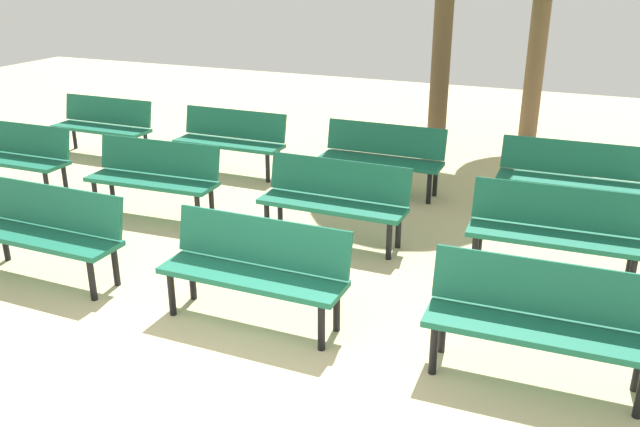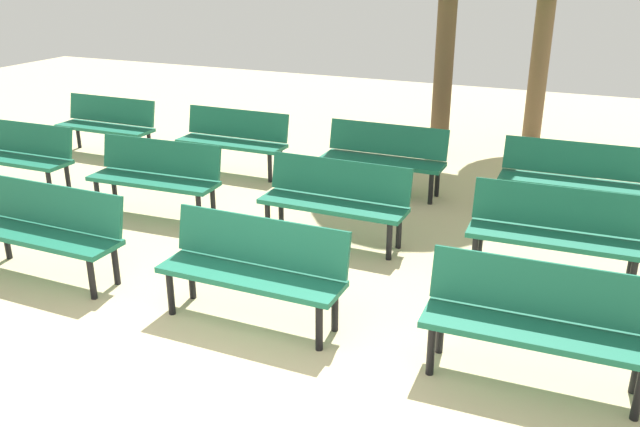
# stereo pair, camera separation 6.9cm
# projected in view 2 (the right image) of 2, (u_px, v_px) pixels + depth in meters

# --- Properties ---
(bench_r0_c1) EXTENTS (1.60, 0.49, 0.87)m
(bench_r0_c1) POSITION_uv_depth(u_px,v_px,m) (48.00, 226.00, 6.37)
(bench_r0_c1) COLOR #19664C
(bench_r0_c1) RESTS_ON ground_plane
(bench_r0_c2) EXTENTS (1.60, 0.48, 0.87)m
(bench_r0_c2) POSITION_uv_depth(u_px,v_px,m) (254.00, 265.00, 5.58)
(bench_r0_c2) COLOR #19664C
(bench_r0_c2) RESTS_ON ground_plane
(bench_r0_c3) EXTENTS (1.61, 0.53, 0.87)m
(bench_r0_c3) POSITION_uv_depth(u_px,v_px,m) (538.00, 317.00, 4.77)
(bench_r0_c3) COLOR #19664C
(bench_r0_c3) RESTS_ON ground_plane
(bench_r1_c0) EXTENTS (1.61, 0.51, 0.87)m
(bench_r1_c0) POSITION_uv_depth(u_px,v_px,m) (18.00, 152.00, 8.77)
(bench_r1_c0) COLOR #19664C
(bench_r1_c0) RESTS_ON ground_plane
(bench_r1_c1) EXTENTS (1.62, 0.56, 0.87)m
(bench_r1_c1) POSITION_uv_depth(u_px,v_px,m) (156.00, 173.00, 7.93)
(bench_r1_c1) COLOR #19664C
(bench_r1_c1) RESTS_ON ground_plane
(bench_r1_c2) EXTENTS (1.60, 0.49, 0.87)m
(bench_r1_c2) POSITION_uv_depth(u_px,v_px,m) (335.00, 197.00, 7.15)
(bench_r1_c2) COLOR #19664C
(bench_r1_c2) RESTS_ON ground_plane
(bench_r1_c3) EXTENTS (1.62, 0.54, 0.87)m
(bench_r1_c3) POSITION_uv_depth(u_px,v_px,m) (556.00, 229.00, 6.32)
(bench_r1_c3) COLOR #19664C
(bench_r1_c3) RESTS_ON ground_plane
(bench_r2_c0) EXTENTS (1.60, 0.48, 0.87)m
(bench_r2_c0) POSITION_uv_depth(u_px,v_px,m) (107.00, 122.00, 10.34)
(bench_r2_c0) COLOR #19664C
(bench_r2_c0) RESTS_ON ground_plane
(bench_r2_c1) EXTENTS (1.60, 0.49, 0.87)m
(bench_r2_c1) POSITION_uv_depth(u_px,v_px,m) (234.00, 137.00, 9.50)
(bench_r2_c1) COLOR #19664C
(bench_r2_c1) RESTS_ON ground_plane
(bench_r2_c2) EXTENTS (1.60, 0.48, 0.87)m
(bench_r2_c2) POSITION_uv_depth(u_px,v_px,m) (384.00, 154.00, 8.68)
(bench_r2_c2) COLOR #19664C
(bench_r2_c2) RESTS_ON ground_plane
(bench_r2_c3) EXTENTS (1.61, 0.51, 0.87)m
(bench_r2_c3) POSITION_uv_depth(u_px,v_px,m) (571.00, 175.00, 7.86)
(bench_r2_c3) COLOR #19664C
(bench_r2_c3) RESTS_ON ground_plane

